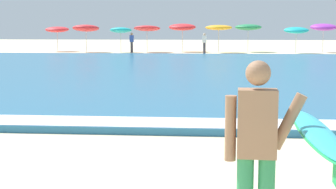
% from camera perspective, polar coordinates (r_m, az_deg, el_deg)
% --- Properties ---
extents(sea, '(120.00, 28.00, 0.14)m').
position_cam_1_polar(sea, '(23.75, -1.80, 2.68)').
color(sea, teal).
rests_on(sea, ground).
extents(surf_foam, '(120.00, 1.11, 0.01)m').
position_cam_1_polar(surf_foam, '(10.65, -10.35, -2.85)').
color(surf_foam, white).
rests_on(surf_foam, sea).
extents(surfer_with_board, '(0.97, 2.55, 1.73)m').
position_cam_1_polar(surfer_with_board, '(4.66, 12.46, -5.02)').
color(surfer_with_board, '#338E56').
rests_on(surfer_with_board, ground).
extents(beach_umbrella_0, '(1.96, 1.99, 2.11)m').
position_cam_1_polar(beach_umbrella_0, '(44.92, -12.04, 6.97)').
color(beach_umbrella_0, beige).
rests_on(beach_umbrella_0, ground).
extents(beach_umbrella_1, '(2.15, 2.18, 2.29)m').
position_cam_1_polar(beach_umbrella_1, '(42.75, -8.97, 7.19)').
color(beach_umbrella_1, beige).
rests_on(beach_umbrella_1, ground).
extents(beach_umbrella_2, '(1.75, 1.77, 2.06)m').
position_cam_1_polar(beach_umbrella_2, '(41.99, -5.20, 7.03)').
color(beach_umbrella_2, beige).
rests_on(beach_umbrella_2, ground).
extents(beach_umbrella_3, '(2.14, 2.17, 2.23)m').
position_cam_1_polar(beach_umbrella_3, '(42.47, -2.31, 7.25)').
color(beach_umbrella_3, beige).
rests_on(beach_umbrella_3, ground).
extents(beach_umbrella_4, '(2.24, 2.27, 2.37)m').
position_cam_1_polar(beach_umbrella_4, '(43.27, 1.58, 7.39)').
color(beach_umbrella_4, beige).
rests_on(beach_umbrella_4, ground).
extents(beach_umbrella_5, '(2.15, 2.15, 2.21)m').
position_cam_1_polar(beach_umbrella_5, '(41.92, 5.58, 7.30)').
color(beach_umbrella_5, beige).
rests_on(beach_umbrella_5, ground).
extents(beach_umbrella_6, '(2.18, 2.19, 2.26)m').
position_cam_1_polar(beach_umbrella_6, '(43.52, 8.77, 7.29)').
color(beach_umbrella_6, beige).
rests_on(beach_umbrella_6, ground).
extents(beach_umbrella_7, '(1.91, 1.95, 2.10)m').
position_cam_1_polar(beach_umbrella_7, '(41.86, 13.86, 6.84)').
color(beach_umbrella_7, beige).
rests_on(beach_umbrella_7, ground).
extents(beach_umbrella_8, '(2.09, 2.13, 2.38)m').
position_cam_1_polar(beach_umbrella_8, '(44.01, 16.65, 7.08)').
color(beach_umbrella_8, beige).
rests_on(beach_umbrella_8, ground).
extents(beachgoer_near_row_left, '(0.32, 0.20, 1.58)m').
position_cam_1_polar(beachgoer_near_row_left, '(41.65, -3.99, 5.75)').
color(beachgoer_near_row_left, '#383842').
rests_on(beachgoer_near_row_left, ground).
extents(beachgoer_near_row_mid, '(0.32, 0.20, 1.58)m').
position_cam_1_polar(beachgoer_near_row_mid, '(39.84, 4.00, 5.68)').
color(beachgoer_near_row_mid, '#383842').
rests_on(beachgoer_near_row_mid, ground).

